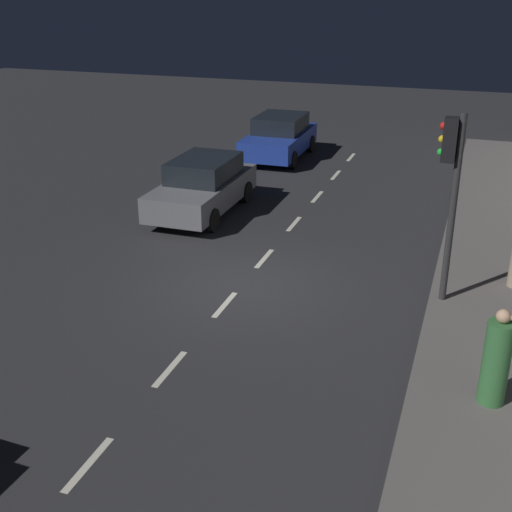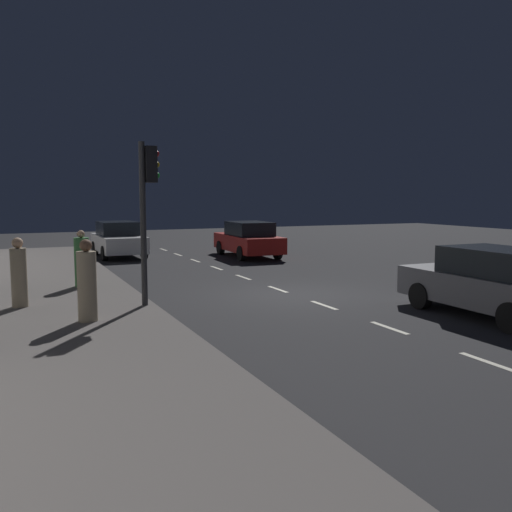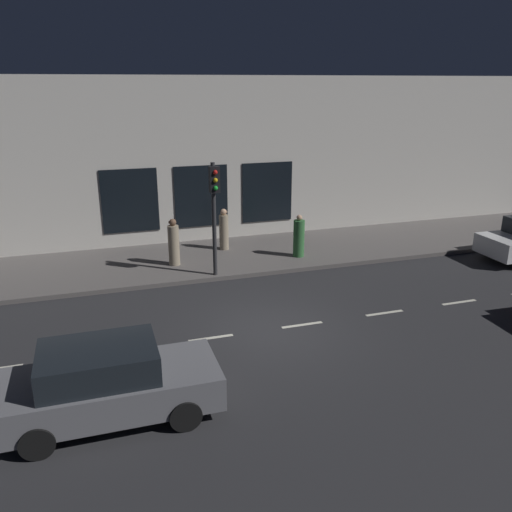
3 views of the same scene
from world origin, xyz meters
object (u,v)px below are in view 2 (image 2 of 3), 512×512
(pedestrian_1, at_px, (19,275))
(pedestrian_2, at_px, (82,261))
(traffic_light, at_px, (147,194))
(parked_car_1, at_px, (492,283))
(parked_car_2, at_px, (118,239))
(pedestrian_0, at_px, (87,284))
(parked_car_3, at_px, (248,239))

(pedestrian_1, xyz_separation_m, pedestrian_2, (-1.70, -2.47, -0.02))
(traffic_light, bearing_deg, pedestrian_1, -19.55)
(parked_car_1, bearing_deg, parked_car_2, 108.82)
(parked_car_1, bearing_deg, traffic_light, 150.83)
(parked_car_2, distance_m, pedestrian_1, 11.86)
(pedestrian_0, xyz_separation_m, pedestrian_2, (-0.45, -4.63, -0.05))
(pedestrian_0, height_order, pedestrian_2, pedestrian_0)
(traffic_light, xyz_separation_m, pedestrian_2, (1.12, -3.47, -1.90))
(parked_car_1, distance_m, pedestrian_2, 10.85)
(traffic_light, height_order, parked_car_2, traffic_light)
(parked_car_2, xyz_separation_m, pedestrian_0, (3.03, 13.23, 0.14))
(traffic_light, bearing_deg, pedestrian_0, 36.60)
(traffic_light, height_order, parked_car_3, traffic_light)
(pedestrian_1, bearing_deg, traffic_light, 10.69)
(parked_car_1, xyz_separation_m, pedestrian_1, (9.72, -4.85, 0.11))
(parked_car_2, distance_m, pedestrian_2, 8.98)
(parked_car_1, height_order, parked_car_3, same)
(traffic_light, relative_size, pedestrian_0, 2.25)
(pedestrian_1, bearing_deg, parked_car_2, 99.06)
(parked_car_2, bearing_deg, pedestrian_1, 68.10)
(parked_car_3, relative_size, pedestrian_2, 2.84)
(parked_car_1, xyz_separation_m, pedestrian_0, (8.47, -2.68, 0.14))
(parked_car_3, bearing_deg, parked_car_2, 158.15)
(traffic_light, height_order, pedestrian_2, traffic_light)
(pedestrian_2, bearing_deg, traffic_light, -159.53)
(pedestrian_0, bearing_deg, parked_car_3, -111.88)
(parked_car_1, relative_size, parked_car_3, 0.94)
(traffic_light, bearing_deg, parked_car_2, -96.92)
(traffic_light, distance_m, pedestrian_2, 4.11)
(parked_car_1, distance_m, parked_car_3, 13.52)
(parked_car_3, bearing_deg, pedestrian_2, -139.48)
(parked_car_2, relative_size, parked_car_3, 0.90)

